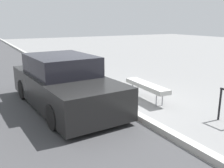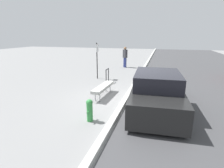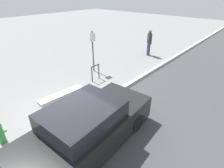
{
  "view_description": "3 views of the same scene",
  "coord_description": "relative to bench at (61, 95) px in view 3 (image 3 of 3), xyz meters",
  "views": [
    {
      "loc": [
        6.3,
        -3.45,
        2.38
      ],
      "look_at": [
        0.59,
        -0.24,
        0.72
      ],
      "focal_mm": 40.0,
      "sensor_mm": 36.0,
      "label": 1
    },
    {
      "loc": [
        -6.96,
        -1.4,
        2.77
      ],
      "look_at": [
        0.02,
        0.59,
        0.73
      ],
      "focal_mm": 28.0,
      "sensor_mm": 36.0,
      "label": 2
    },
    {
      "loc": [
        -2.78,
        -4.4,
        4.21
      ],
      "look_at": [
        1.77,
        -0.38,
        0.91
      ],
      "focal_mm": 28.0,
      "sensor_mm": 36.0,
      "label": 3
    }
  ],
  "objects": [
    {
      "name": "bench",
      "position": [
        0.0,
        0.0,
        0.0
      ],
      "size": [
        1.91,
        0.49,
        0.51
      ],
      "rotation": [
        0.0,
        0.0,
        -0.05
      ],
      "color": "#99999E",
      "rests_on": "ground_plane"
    },
    {
      "name": "parked_car_near",
      "position": [
        -0.7,
        -2.41,
        0.22
      ],
      "size": [
        4.55,
        2.04,
        1.45
      ],
      "rotation": [
        0.0,
        0.0,
        0.06
      ],
      "color": "black",
      "rests_on": "ground_plane"
    },
    {
      "name": "sign_post",
      "position": [
        3.18,
        1.47,
        0.94
      ],
      "size": [
        0.36,
        0.08,
        2.3
      ],
      "color": "black",
      "rests_on": "ground_plane"
    },
    {
      "name": "ground_plane",
      "position": [
        -0.36,
        -1.12,
        -0.44
      ],
      "size": [
        60.0,
        60.0,
        0.0
      ],
      "primitive_type": "plane",
      "color": "gray"
    },
    {
      "name": "curb",
      "position": [
        -0.36,
        -1.12,
        -0.38
      ],
      "size": [
        60.0,
        0.2,
        0.13
      ],
      "color": "#B7B7B2",
      "rests_on": "ground_plane"
    },
    {
      "name": "bike_rack",
      "position": [
        2.45,
        0.57,
        0.06
      ],
      "size": [
        0.55,
        0.06,
        0.83
      ],
      "rotation": [
        0.0,
        0.0,
        0.02
      ],
      "color": "black",
      "rests_on": "ground_plane"
    },
    {
      "name": "fire_hydrant",
      "position": [
        -2.44,
        -0.36,
        -0.03
      ],
      "size": [
        0.36,
        0.22,
        0.77
      ],
      "color": "#338C3F",
      "rests_on": "ground_plane"
    },
    {
      "name": "pedestrian",
      "position": [
        7.74,
        0.6,
        0.52
      ],
      "size": [
        0.44,
        0.45,
        1.79
      ],
      "rotation": [
        0.0,
        0.0,
        3.96
      ],
      "color": "navy",
      "rests_on": "ground_plane"
    }
  ]
}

